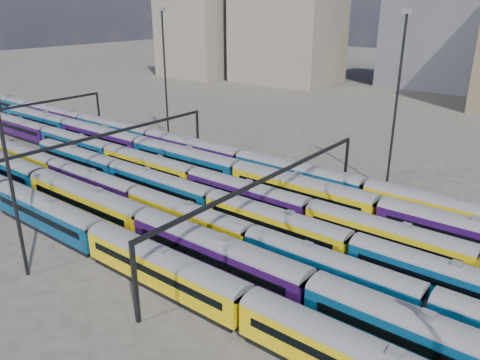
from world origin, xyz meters
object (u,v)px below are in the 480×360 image
Objects in this scene: rake_0 at (98,235)px; rake_1 at (144,222)px; rake_2 at (135,196)px; mast_2 at (4,145)px.

rake_0 is 5.29m from rake_1.
rake_0 is 11.54m from rake_2.
mast_2 reaches higher than rake_0.
mast_2 is at bearing -111.54° from rake_0.
rake_1 is 16.98m from mast_2.
rake_1 reaches higher than rake_0.
mast_2 is (-2.76, -7.00, 11.34)m from rake_0.
rake_1 is 1.15× the size of rake_2.
rake_0 is 1.08× the size of rake_2.
mast_2 is (3.00, -17.00, 11.53)m from rake_2.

